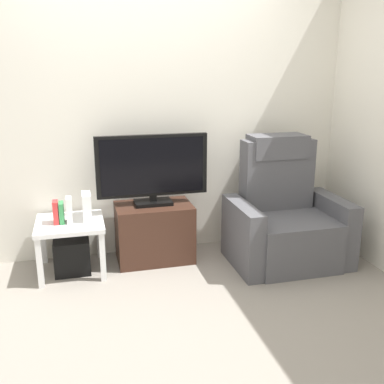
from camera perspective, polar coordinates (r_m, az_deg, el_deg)
ground_plane at (r=3.30m, az=-2.76°, el=-14.45°), size 6.40×6.40×0.00m
wall_back at (r=3.99m, az=-6.43°, el=10.44°), size 6.40×0.06×2.60m
tv_stand at (r=3.96m, az=-4.82°, el=-5.11°), size 0.65×0.43×0.51m
television at (r=3.82m, az=-5.06°, el=3.05°), size 0.95×0.20×0.61m
recliner_armchair at (r=4.00m, az=11.71°, el=-3.39°), size 0.98×0.78×1.08m
side_table at (r=3.81m, az=-15.25°, el=-4.60°), size 0.54×0.54×0.44m
subwoofer_box at (r=3.90m, az=-15.01°, el=-7.75°), size 0.29×0.29×0.29m
book_leftmost at (r=3.75m, az=-16.95°, el=-2.48°), size 0.04×0.11×0.19m
book_middle at (r=3.75m, az=-16.26°, el=-2.54°), size 0.04×0.12×0.17m
book_rightmost at (r=3.74m, az=-15.35°, el=-2.21°), size 0.04×0.12×0.21m
game_console at (r=3.76m, az=-13.24°, el=-1.81°), size 0.07×0.20×0.23m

